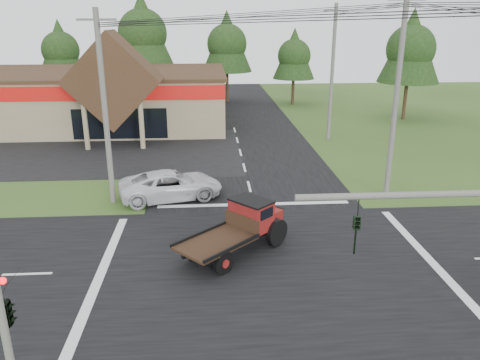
{
  "coord_description": "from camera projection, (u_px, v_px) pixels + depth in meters",
  "views": [
    {
      "loc": [
        -2.45,
        -17.4,
        9.86
      ],
      "look_at": [
        -0.92,
        4.94,
        2.2
      ],
      "focal_mm": 35.0,
      "sensor_mm": 36.0,
      "label": 1
    }
  ],
  "objects": [
    {
      "name": "tree_row_b",
      "position": [
        60.0,
        48.0,
        55.97
      ],
      "size": [
        5.6,
        5.6,
        10.1
      ],
      "color": "#332316",
      "rests_on": "ground"
    },
    {
      "name": "utility_pole_nw",
      "position": [
        105.0,
        108.0,
        25.07
      ],
      "size": [
        2.0,
        0.3,
        10.5
      ],
      "color": "#595651",
      "rests_on": "ground"
    },
    {
      "name": "utility_pole_ne",
      "position": [
        396.0,
        96.0,
        25.94
      ],
      "size": [
        2.0,
        0.3,
        11.5
      ],
      "color": "#595651",
      "rests_on": "ground"
    },
    {
      "name": "ground",
      "position": [
        270.0,
        266.0,
        19.77
      ],
      "size": [
        120.0,
        120.0,
        0.0
      ],
      "primitive_type": "plane",
      "color": "#334F1C",
      "rests_on": "ground"
    },
    {
      "name": "road_ns",
      "position": [
        270.0,
        266.0,
        19.77
      ],
      "size": [
        12.0,
        120.0,
        0.02
      ],
      "primitive_type": "cube",
      "color": "black",
      "rests_on": "ground"
    },
    {
      "name": "tree_row_d",
      "position": [
        227.0,
        42.0,
        57.04
      ],
      "size": [
        6.16,
        6.16,
        11.11
      ],
      "color": "#332316",
      "rests_on": "ground"
    },
    {
      "name": "tree_row_c",
      "position": [
        142.0,
        31.0,
        55.02
      ],
      "size": [
        7.28,
        7.28,
        13.13
      ],
      "color": "#332316",
      "rests_on": "ground"
    },
    {
      "name": "road_ew",
      "position": [
        270.0,
        266.0,
        19.77
      ],
      "size": [
        120.0,
        12.0,
        0.02
      ],
      "primitive_type": "cube",
      "color": "black",
      "rests_on": "ground"
    },
    {
      "name": "utility_pole_n",
      "position": [
        332.0,
        72.0,
        39.2
      ],
      "size": [
        2.0,
        0.3,
        11.2
      ],
      "color": "#595651",
      "rests_on": "ground"
    },
    {
      "name": "cvs_building",
      "position": [
        73.0,
        97.0,
        45.78
      ],
      "size": [
        30.4,
        18.2,
        9.19
      ],
      "color": "gray",
      "rests_on": "ground"
    },
    {
      "name": "parking_apron",
      "position": [
        62.0,
        152.0,
        36.81
      ],
      "size": [
        28.0,
        14.0,
        0.02
      ],
      "primitive_type": "cube",
      "color": "black",
      "rests_on": "ground"
    },
    {
      "name": "tree_side_ne",
      "position": [
        411.0,
        47.0,
        46.87
      ],
      "size": [
        6.16,
        6.16,
        11.11
      ],
      "color": "#332316",
      "rests_on": "ground"
    },
    {
      "name": "white_pickup",
      "position": [
        171.0,
        185.0,
        27.09
      ],
      "size": [
        6.37,
        4.05,
        1.64
      ],
      "primitive_type": "imported",
      "rotation": [
        0.0,
        0.0,
        1.81
      ],
      "color": "silver",
      "rests_on": "ground"
    },
    {
      "name": "traffic_signal_corner",
      "position": [
        2.0,
        298.0,
        11.24
      ],
      "size": [
        0.53,
        2.48,
        4.4
      ],
      "color": "#595651",
      "rests_on": "ground"
    },
    {
      "name": "antique_flatbed_truck",
      "position": [
        234.0,
        230.0,
        20.51
      ],
      "size": [
        5.43,
        5.28,
        2.29
      ],
      "primitive_type": null,
      "rotation": [
        0.0,
        0.0,
        -0.82
      ],
      "color": "#63140E",
      "rests_on": "ground"
    },
    {
      "name": "tree_row_e",
      "position": [
        294.0,
        54.0,
        56.1
      ],
      "size": [
        5.04,
        5.04,
        9.09
      ],
      "color": "#332316",
      "rests_on": "ground"
    }
  ]
}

